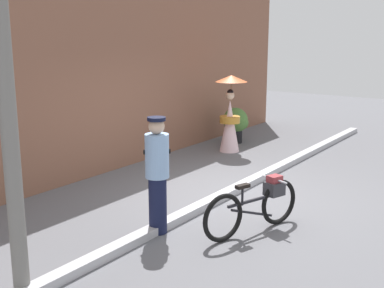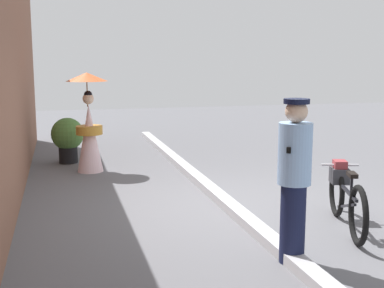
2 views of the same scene
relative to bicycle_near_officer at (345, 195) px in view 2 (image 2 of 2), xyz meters
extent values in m
plane|color=slate|center=(1.22, 1.15, -0.41)|extent=(30.00, 30.00, 0.00)
cube|color=#B2B2B7|center=(1.22, 1.15, -0.35)|extent=(14.00, 0.20, 0.12)
torus|color=black|center=(0.44, -0.15, -0.06)|extent=(0.68, 0.28, 0.69)
torus|color=black|center=(-0.60, 0.20, -0.06)|extent=(0.68, 0.28, 0.69)
cube|color=black|center=(-0.08, 0.03, 0.08)|extent=(0.89, 0.32, 0.04)
cube|color=black|center=(-0.08, 0.03, -0.11)|extent=(0.77, 0.28, 0.29)
cylinder|color=black|center=(-0.26, 0.09, 0.19)|extent=(0.03, 0.03, 0.28)
cube|color=black|center=(-0.26, 0.09, 0.33)|extent=(0.24, 0.15, 0.05)
cylinder|color=silver|center=(0.34, -0.11, 0.31)|extent=(0.18, 0.47, 0.03)
cube|color=#333338|center=(0.34, -0.11, 0.17)|extent=(0.32, 0.29, 0.20)
cube|color=maroon|center=(0.34, -0.11, 0.30)|extent=(0.24, 0.21, 0.14)
cylinder|color=#141938|center=(-0.86, 1.13, 0.01)|extent=(0.26, 0.26, 0.83)
cylinder|color=#8CB2E0|center=(-0.86, 1.13, 0.74)|extent=(0.34, 0.34, 0.62)
sphere|color=#D8B293|center=(-0.86, 1.13, 1.16)|extent=(0.23, 0.23, 0.23)
cylinder|color=black|center=(-0.86, 1.13, 1.27)|extent=(0.26, 0.26, 0.05)
cube|color=black|center=(-0.86, 1.13, 0.80)|extent=(0.29, 0.30, 0.06)
cone|color=silver|center=(4.07, 2.88, 0.23)|extent=(0.48, 0.48, 1.27)
cylinder|color=#C1842D|center=(4.07, 2.88, 0.38)|extent=(0.49, 0.49, 0.16)
sphere|color=beige|center=(4.07, 2.88, 0.96)|extent=(0.20, 0.20, 0.20)
sphere|color=black|center=(4.07, 2.88, 1.03)|extent=(0.15, 0.15, 0.15)
cylinder|color=olive|center=(4.13, 2.89, 1.08)|extent=(0.02, 0.02, 0.55)
cone|color=orange|center=(4.13, 2.89, 1.36)|extent=(0.76, 0.76, 0.16)
cylinder|color=black|center=(5.00, 3.27, -0.24)|extent=(0.37, 0.37, 0.33)
sphere|color=#4C7A38|center=(5.00, 3.27, 0.19)|extent=(0.66, 0.66, 0.66)
sphere|color=#4C7A38|center=(5.17, 3.17, 0.11)|extent=(0.36, 0.36, 0.36)
camera|label=1|loc=(-6.11, -3.15, 2.43)|focal=46.51mm
camera|label=2|loc=(-5.43, 3.40, 1.67)|focal=47.44mm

